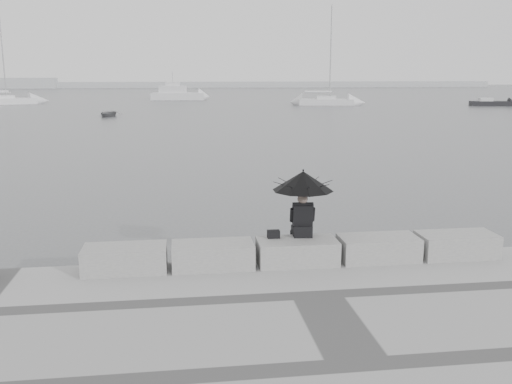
{
  "coord_description": "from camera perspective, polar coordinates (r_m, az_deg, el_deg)",
  "views": [
    {
      "loc": [
        -2.29,
        -11.22,
        4.3
      ],
      "look_at": [
        -0.37,
        3.0,
        1.27
      ],
      "focal_mm": 40.0,
      "sensor_mm": 36.0,
      "label": 1
    }
  ],
  "objects": [
    {
      "name": "bag",
      "position": [
        11.58,
        1.76,
        -4.23
      ],
      "size": [
        0.25,
        0.14,
        0.16
      ],
      "primitive_type": "cube",
      "color": "black",
      "rests_on": "stone_block_centre"
    },
    {
      "name": "stone_block_far_right",
      "position": [
        12.68,
        19.41,
        -5.03
      ],
      "size": [
        1.6,
        0.8,
        0.5
      ],
      "primitive_type": "cube",
      "color": "slate",
      "rests_on": "promenade"
    },
    {
      "name": "sailboat_left",
      "position": [
        85.73,
        -24.01,
        8.36
      ],
      "size": [
        8.72,
        5.85,
        12.9
      ],
      "rotation": [
        0.0,
        0.0,
        0.45
      ],
      "color": "silver",
      "rests_on": "ground"
    },
    {
      "name": "stone_block_centre",
      "position": [
        11.57,
        4.14,
        -5.99
      ],
      "size": [
        1.6,
        0.8,
        0.5
      ],
      "primitive_type": "cube",
      "color": "slate",
      "rests_on": "promenade"
    },
    {
      "name": "small_motorboat",
      "position": [
        81.21,
        22.5,
        8.2
      ],
      "size": [
        5.64,
        2.65,
        1.1
      ],
      "rotation": [
        0.0,
        0.0,
        -0.2
      ],
      "color": "black",
      "rests_on": "ground"
    },
    {
      "name": "seated_person",
      "position": [
        11.52,
        4.73,
        0.45
      ],
      "size": [
        1.24,
        1.24,
        1.39
      ],
      "rotation": [
        0.0,
        0.0,
        -0.11
      ],
      "color": "black",
      "rests_on": "stone_block_centre"
    },
    {
      "name": "stone_block_far_left",
      "position": [
        11.39,
        -12.97,
        -6.55
      ],
      "size": [
        1.6,
        0.8,
        0.5
      ],
      "primitive_type": "cube",
      "color": "slate",
      "rests_on": "promenade"
    },
    {
      "name": "ground",
      "position": [
        12.23,
        3.65,
        -8.69
      ],
      "size": [
        360.0,
        360.0,
        0.0
      ],
      "primitive_type": "plane",
      "color": "#46484B",
      "rests_on": "ground"
    },
    {
      "name": "stone_block_right",
      "position": [
        12.02,
        12.13,
        -5.54
      ],
      "size": [
        1.6,
        0.8,
        0.5
      ],
      "primitive_type": "cube",
      "color": "slate",
      "rests_on": "promenade"
    },
    {
      "name": "stone_block_left",
      "position": [
        11.35,
        -4.35,
        -6.34
      ],
      "size": [
        1.6,
        0.8,
        0.5
      ],
      "primitive_type": "cube",
      "color": "slate",
      "rests_on": "promenade"
    },
    {
      "name": "motor_cruiser",
      "position": [
        92.25,
        -7.79,
        9.68
      ],
      "size": [
        8.58,
        3.88,
        4.5
      ],
      "rotation": [
        0.0,
        0.0,
        -0.13
      ],
      "color": "silver",
      "rests_on": "ground"
    },
    {
      "name": "sailboat_right",
      "position": [
        77.29,
        7.03,
        9.02
      ],
      "size": [
        7.46,
        3.7,
        12.9
      ],
      "rotation": [
        0.0,
        0.0,
        -0.19
      ],
      "color": "silver",
      "rests_on": "ground"
    },
    {
      "name": "dinghy",
      "position": [
        58.82,
        -14.57,
        7.6
      ],
      "size": [
        3.49,
        1.94,
        0.56
      ],
      "primitive_type": "imported",
      "rotation": [
        0.0,
        0.0,
        -0.17
      ],
      "color": "gray",
      "rests_on": "ground"
    },
    {
      "name": "distant_landmass",
      "position": [
        165.87,
        -9.85,
        10.55
      ],
      "size": [
        180.0,
        8.0,
        2.8
      ],
      "color": "#A8ABAE",
      "rests_on": "ground"
    }
  ]
}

